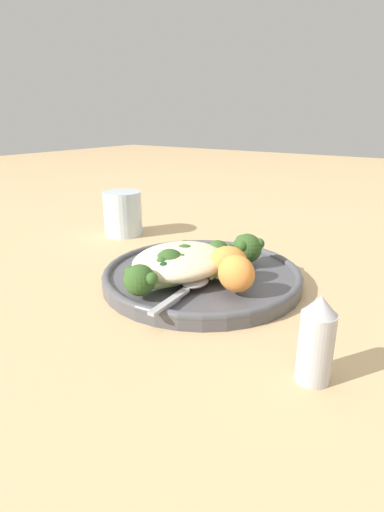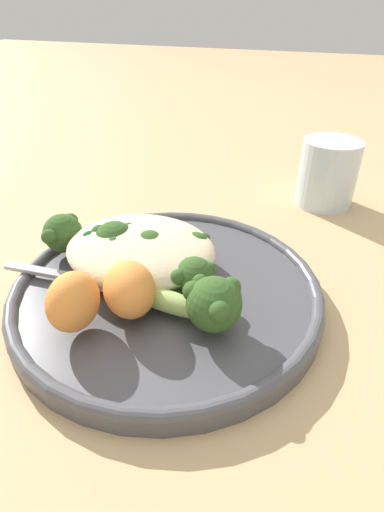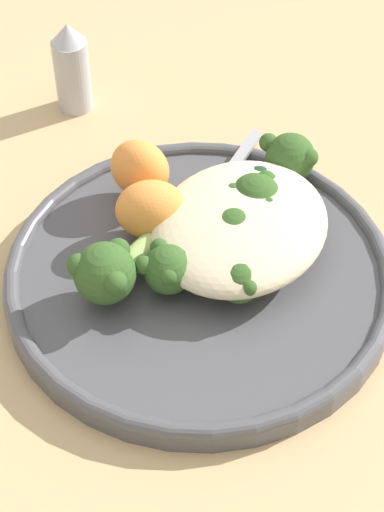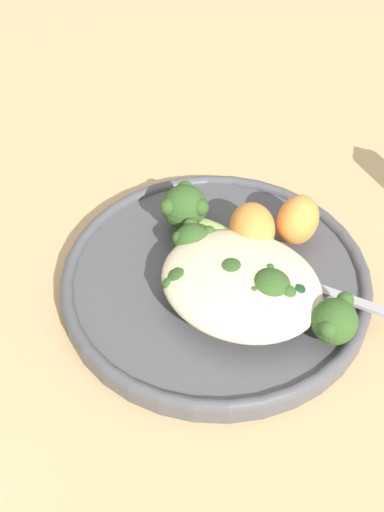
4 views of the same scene
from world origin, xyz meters
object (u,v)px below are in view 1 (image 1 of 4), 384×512
(broccoli_stalk_0, at_px, (243,252))
(sweet_potato_chunk_0, at_px, (236,274))
(broccoli_stalk_1, at_px, (219,255))
(kale_tuft, at_px, (165,271))
(broccoli_stalk_4, at_px, (175,266))
(spoon, at_px, (191,285))
(broccoli_stalk_5, at_px, (152,280))
(water_glass, at_px, (123,213))
(quinoa_mound, at_px, (180,260))
(broccoli_stalk_2, at_px, (190,255))
(broccoli_stalk_3, at_px, (190,261))
(plate, at_px, (202,275))
(salt_shaker, at_px, (316,340))
(sweet_potato_chunk_1, at_px, (228,262))

(broccoli_stalk_0, relative_size, sweet_potato_chunk_0, 2.38)
(broccoli_stalk_1, distance_m, kale_tuft, 0.09)
(broccoli_stalk_4, distance_m, spoon, 0.04)
(broccoli_stalk_1, bearing_deg, kale_tuft, 142.58)
(broccoli_stalk_5, relative_size, water_glass, 1.42)
(quinoa_mound, xyz_separation_m, broccoli_stalk_5, (-0.07, -0.01, -0.00))
(broccoli_stalk_2, bearing_deg, broccoli_stalk_1, -129.92)
(water_glass, bearing_deg, broccoli_stalk_5, -129.94)
(sweet_potato_chunk_0, height_order, spoon, sweet_potato_chunk_0)
(sweet_potato_chunk_0, bearing_deg, quinoa_mound, 84.02)
(broccoli_stalk_0, distance_m, broccoli_stalk_4, 0.11)
(broccoli_stalk_3, bearing_deg, broccoli_stalk_2, -54.58)
(broccoli_stalk_5, bearing_deg, broccoli_stalk_1, -163.62)
(broccoli_stalk_4, relative_size, sweet_potato_chunk_0, 1.78)
(sweet_potato_chunk_0, relative_size, spoon, 0.39)
(plate, height_order, salt_shaker, salt_shaker)
(sweet_potato_chunk_0, xyz_separation_m, kale_tuft, (-0.03, 0.09, -0.01))
(sweet_potato_chunk_0, distance_m, sweet_potato_chunk_1, 0.04)
(plate, distance_m, kale_tuft, 0.07)
(broccoli_stalk_3, relative_size, spoon, 0.75)
(sweet_potato_chunk_1, relative_size, salt_shaker, 0.61)
(kale_tuft, distance_m, water_glass, 0.31)
(plate, relative_size, broccoli_stalk_0, 2.50)
(broccoli_stalk_2, distance_m, spoon, 0.09)
(quinoa_mound, relative_size, sweet_potato_chunk_0, 3.01)
(sweet_potato_chunk_1, bearing_deg, spoon, 159.27)
(broccoli_stalk_0, xyz_separation_m, water_glass, (0.07, 0.30, 0.00))
(plate, distance_m, sweet_potato_chunk_0, 0.09)
(plate, relative_size, kale_tuft, 5.89)
(broccoli_stalk_1, height_order, broccoli_stalk_4, broccoli_stalk_4)
(broccoli_stalk_2, xyz_separation_m, spoon, (-0.07, -0.05, -0.01))
(quinoa_mound, bearing_deg, sweet_potato_chunk_0, -95.98)
(broccoli_stalk_0, xyz_separation_m, sweet_potato_chunk_1, (-0.06, -0.01, 0.00))
(broccoli_stalk_3, relative_size, salt_shaker, 1.08)
(broccoli_stalk_2, bearing_deg, salt_shaker, 176.27)
(quinoa_mound, distance_m, broccoli_stalk_4, 0.02)
(spoon, bearing_deg, broccoli_stalk_1, -176.26)
(broccoli_stalk_5, distance_m, kale_tuft, 0.03)
(broccoli_stalk_1, xyz_separation_m, broccoli_stalk_5, (-0.12, 0.02, 0.00))
(broccoli_stalk_4, bearing_deg, broccoli_stalk_2, -111.97)
(quinoa_mound, relative_size, spoon, 1.18)
(broccoli_stalk_3, relative_size, sweet_potato_chunk_0, 1.92)
(broccoli_stalk_1, distance_m, sweet_potato_chunk_1, 0.05)
(broccoli_stalk_4, height_order, sweet_potato_chunk_0, sweet_potato_chunk_0)
(water_glass, bearing_deg, spoon, -121.61)
(broccoli_stalk_2, distance_m, sweet_potato_chunk_1, 0.07)
(broccoli_stalk_5, distance_m, salt_shaker, 0.21)
(quinoa_mound, relative_size, broccoli_stalk_3, 1.57)
(plate, distance_m, broccoli_stalk_0, 0.07)
(plate, bearing_deg, salt_shaker, -121.76)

